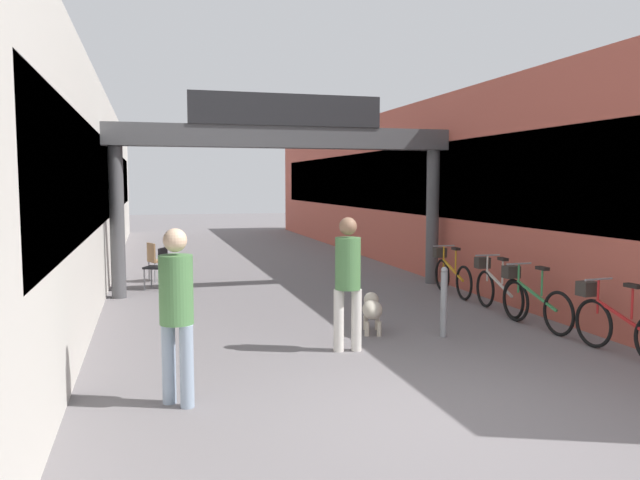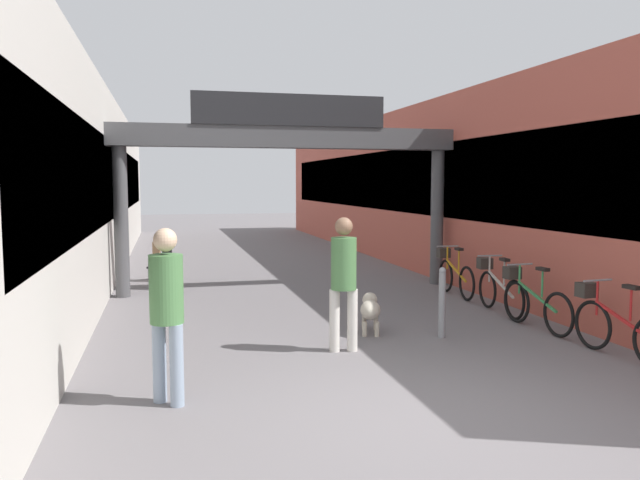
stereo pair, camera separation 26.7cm
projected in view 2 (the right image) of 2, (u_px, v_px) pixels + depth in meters
ground_plane at (436, 417)px, 6.02m from camera, size 80.00×80.00×0.00m
storefront_left at (56, 189)px, 15.24m from camera, size 3.00×26.00×4.21m
storefront_right at (440, 188)px, 17.68m from camera, size 3.00×26.00×4.21m
arcade_sign_gateway at (289, 152)px, 12.86m from camera, size 7.40×0.47×4.05m
pedestrian_with_dog at (344, 275)px, 8.27m from camera, size 0.40×0.39×1.80m
pedestrian_companion at (167, 303)px, 6.28m from camera, size 0.48×0.48×1.81m
dog_on_leash at (370, 309)px, 9.40m from camera, size 0.48×0.81×0.57m
bicycle_red_nearest at (616, 324)px, 8.05m from camera, size 0.46×1.69×0.98m
bicycle_green_second at (532, 300)px, 9.67m from camera, size 0.46×1.69×0.98m
bicycle_silver_third at (498, 288)px, 10.83m from camera, size 0.46×1.69×0.98m
bicycle_orange_farthest at (454, 274)px, 12.50m from camera, size 0.46×1.69×0.98m
bollard_post_metal at (442, 302)px, 9.06m from camera, size 0.10×0.10×1.04m
cafe_chair_black_nearer at (163, 264)px, 13.24m from camera, size 0.53×0.53×0.89m
cafe_chair_wood_farther at (161, 258)px, 14.30m from camera, size 0.52×0.52×0.89m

